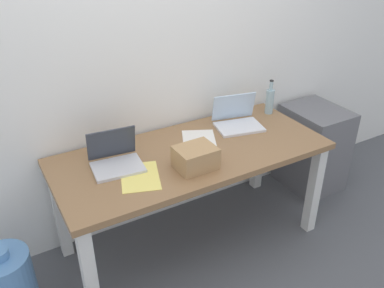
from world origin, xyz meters
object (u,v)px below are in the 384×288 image
object	(u,v)px
filing_cabinet	(312,148)
laptop_right	(237,120)
beer_bottle	(270,100)
water_cooler_jug	(8,286)
cardboard_box	(195,158)
desk	(192,164)
computer_mouse	(207,144)
laptop_left	(116,159)

from	to	relation	value
filing_cabinet	laptop_right	bearing A→B (deg)	178.49
beer_bottle	water_cooler_jug	distance (m)	2.06
cardboard_box	water_cooler_jug	size ratio (longest dim) A/B	0.47
laptop_right	filing_cabinet	xyz separation A→B (m)	(0.76, -0.02, -0.43)
desk	filing_cabinet	size ratio (longest dim) A/B	2.50
computer_mouse	laptop_right	bearing A→B (deg)	28.23
beer_bottle	cardboard_box	distance (m)	0.93
laptop_right	beer_bottle	size ratio (longest dim) A/B	1.38
water_cooler_jug	cardboard_box	bearing A→B (deg)	-7.39
desk	laptop_left	distance (m)	0.49
laptop_right	filing_cabinet	distance (m)	0.87
filing_cabinet	beer_bottle	bearing A→B (deg)	169.48
desk	computer_mouse	world-z (taller)	computer_mouse
cardboard_box	desk	bearing A→B (deg)	66.35
cardboard_box	water_cooler_jug	xyz separation A→B (m)	(-1.11, 0.14, -0.57)
water_cooler_jug	desk	bearing A→B (deg)	1.29
laptop_left	cardboard_box	xyz separation A→B (m)	(0.39, -0.24, 0.02)
laptop_right	cardboard_box	world-z (taller)	laptop_right
filing_cabinet	desk	bearing A→B (deg)	-173.99
computer_mouse	cardboard_box	world-z (taller)	cardboard_box
desk	filing_cabinet	world-z (taller)	desk
laptop_left	laptop_right	distance (m)	0.91
laptop_left	computer_mouse	world-z (taller)	laptop_left
laptop_left	cardboard_box	size ratio (longest dim) A/B	1.36
beer_bottle	filing_cabinet	bearing A→B (deg)	-10.52
laptop_right	water_cooler_jug	bearing A→B (deg)	-173.90
laptop_right	filing_cabinet	world-z (taller)	laptop_right
cardboard_box	filing_cabinet	world-z (taller)	cardboard_box
water_cooler_jug	filing_cabinet	distance (m)	2.40
laptop_right	desk	bearing A→B (deg)	-161.64
desk	computer_mouse	bearing A→B (deg)	4.76
laptop_left	cardboard_box	distance (m)	0.46
desk	laptop_left	world-z (taller)	laptop_left
desk	cardboard_box	xyz separation A→B (m)	(-0.07, -0.17, 0.16)
computer_mouse	filing_cabinet	distance (m)	1.17
computer_mouse	desk	bearing A→B (deg)	-169.78
computer_mouse	laptop_left	bearing A→B (deg)	179.47
desk	beer_bottle	world-z (taller)	beer_bottle
laptop_right	computer_mouse	size ratio (longest dim) A/B	3.52
laptop_right	filing_cabinet	bearing A→B (deg)	-1.51
desk	filing_cabinet	distance (m)	1.25
laptop_left	water_cooler_jug	xyz separation A→B (m)	(-0.71, -0.10, -0.55)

